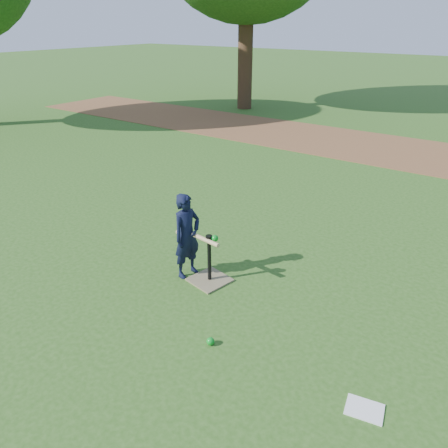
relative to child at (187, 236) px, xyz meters
The scene contains 7 objects.
ground 0.75m from the child, 31.19° to the right, with size 80.00×80.00×0.00m, color #285116.
dirt_strip 7.26m from the child, 86.46° to the left, with size 24.00×3.00×0.01m, color brown.
child is the anchor object (origin of this frame).
wiffle_ball_ground 1.43m from the child, 40.87° to the right, with size 0.08×0.08×0.08m, color #0D8F1F.
clipboard 2.69m from the child, 17.07° to the right, with size 0.30×0.23×0.01m, color white.
batting_tee 0.53m from the child, ahead, with size 0.51×0.51×0.61m.
swing_action 0.20m from the child, ahead, with size 0.63×0.16×0.10m.
Camera 1 is at (2.64, -3.27, 2.90)m, focal length 35.00 mm.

